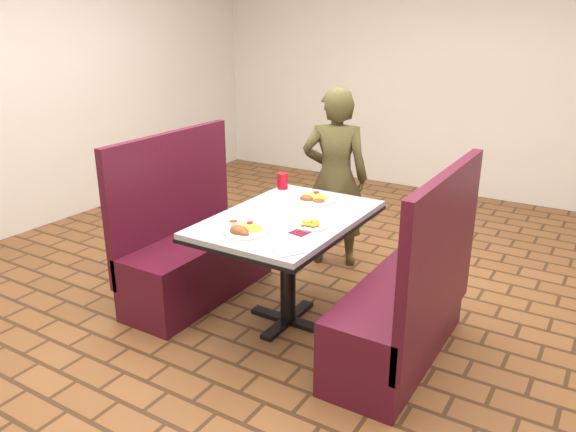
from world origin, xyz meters
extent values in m
plane|color=brown|center=(0.00, 0.00, 0.00)|extent=(7.00, 7.00, 0.00)
cube|color=white|center=(0.00, 3.50, 1.40)|extent=(6.00, 0.04, 2.80)
cube|color=#B1B4B6|center=(0.00, 0.00, 0.73)|extent=(0.80, 1.20, 0.03)
cube|color=black|center=(0.00, 0.00, 0.70)|extent=(0.81, 1.21, 0.02)
cylinder|color=black|center=(0.00, 0.00, 0.36)|extent=(0.10, 0.10, 0.69)
cube|color=black|center=(0.00, 0.00, 0.01)|extent=(0.55, 0.08, 0.03)
cube|color=black|center=(0.00, 0.00, 0.01)|extent=(0.08, 0.55, 0.03)
cube|color=#511224|center=(-0.75, 0.00, 0.23)|extent=(0.45, 1.20, 0.45)
cube|color=#511224|center=(-0.97, 0.00, 0.70)|extent=(0.06, 1.20, 0.95)
cube|color=#511224|center=(0.75, 0.00, 0.23)|extent=(0.45, 1.20, 0.45)
cube|color=#511224|center=(0.97, 0.00, 0.70)|extent=(0.06, 1.20, 0.95)
imported|color=brown|center=(-0.20, 1.04, 0.72)|extent=(0.61, 0.51, 1.43)
cylinder|color=white|center=(-0.06, -0.37, 0.76)|extent=(0.26, 0.26, 0.02)
ellipsoid|color=yellow|center=(-0.03, -0.33, 0.79)|extent=(0.11, 0.11, 0.05)
ellipsoid|color=#89C34E|center=(-0.11, -0.32, 0.78)|extent=(0.11, 0.09, 0.03)
cylinder|color=red|center=(-0.08, -0.30, 0.79)|extent=(0.04, 0.04, 0.01)
ellipsoid|color=brown|center=(-0.07, -0.42, 0.80)|extent=(0.11, 0.09, 0.07)
ellipsoid|color=brown|center=(-0.02, -0.44, 0.79)|extent=(0.06, 0.05, 0.04)
cylinder|color=white|center=(-0.14, -0.38, 0.79)|extent=(0.06, 0.06, 0.04)
cylinder|color=maroon|center=(-0.14, -0.38, 0.80)|extent=(0.05, 0.05, 0.00)
cylinder|color=white|center=(-0.01, 0.35, 0.76)|extent=(0.28, 0.28, 0.02)
ellipsoid|color=yellow|center=(0.02, 0.39, 0.79)|extent=(0.11, 0.11, 0.05)
ellipsoid|color=#89C34E|center=(-0.06, 0.41, 0.78)|extent=(0.11, 0.09, 0.04)
cylinder|color=red|center=(-0.03, 0.43, 0.79)|extent=(0.04, 0.04, 0.01)
ellipsoid|color=brown|center=(0.04, 0.32, 0.78)|extent=(0.08, 0.08, 0.03)
ellipsoid|color=brown|center=(-0.04, 0.31, 0.79)|extent=(0.09, 0.07, 0.06)
cylinder|color=white|center=(0.22, -0.09, 0.76)|extent=(0.19, 0.19, 0.01)
cube|color=maroon|center=(0.21, -0.21, 0.75)|extent=(0.11, 0.11, 0.00)
cube|color=silver|center=(0.18, -0.19, 0.75)|extent=(0.03, 0.11, 0.00)
cylinder|color=#B80C1F|center=(-0.35, 0.49, 0.81)|extent=(0.08, 0.08, 0.11)
cube|color=white|center=(0.27, -0.47, 0.76)|extent=(0.23, 0.22, 0.01)
cube|color=#BCBBC0|center=(-0.03, -0.31, 0.76)|extent=(0.03, 0.18, 0.00)
cube|color=silver|center=(-0.07, -0.40, 0.76)|extent=(0.06, 0.13, 0.00)
camera|label=1|loc=(1.72, -2.81, 1.92)|focal=35.00mm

